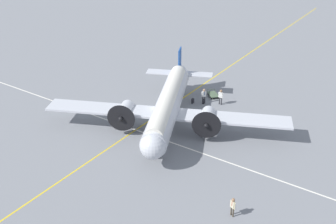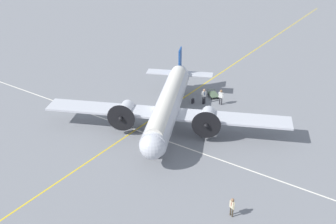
% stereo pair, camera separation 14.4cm
% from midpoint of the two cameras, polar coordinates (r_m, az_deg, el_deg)
% --- Properties ---
extents(ground_plane, '(300.00, 300.00, 0.00)m').
position_cam_midpoint_polar(ground_plane, '(44.35, 0.09, -1.82)').
color(ground_plane, slate).
extents(apron_line_eastwest, '(120.00, 0.16, 0.01)m').
position_cam_midpoint_polar(apron_line_eastwest, '(45.48, -2.24, -1.05)').
color(apron_line_eastwest, gold).
rests_on(apron_line_eastwest, ground_plane).
extents(apron_line_northsouth, '(0.16, 120.00, 0.01)m').
position_cam_midpoint_polar(apron_line_northsouth, '(42.46, -1.92, -3.28)').
color(apron_line_northsouth, silver).
rests_on(apron_line_northsouth, ground_plane).
extents(airliner_main, '(18.30, 23.58, 5.57)m').
position_cam_midpoint_polar(airliner_main, '(42.86, 0.01, 0.78)').
color(airliner_main, silver).
rests_on(airliner_main, ground_plane).
extents(crew_foreground, '(0.32, 0.52, 1.65)m').
position_cam_midpoint_polar(crew_foreground, '(32.55, 8.81, -12.39)').
color(crew_foreground, '#473D2D').
rests_on(crew_foreground, ground_plane).
extents(passenger_boarding, '(0.54, 0.38, 1.80)m').
position_cam_midpoint_polar(passenger_boarding, '(48.73, 5.00, 2.36)').
color(passenger_boarding, '#2D2D33').
rests_on(passenger_boarding, ground_plane).
extents(ramp_agent, '(0.30, 0.63, 1.86)m').
position_cam_midpoint_polar(ramp_agent, '(48.61, 7.27, 2.21)').
color(ramp_agent, '#2D2D33').
rests_on(ramp_agent, ground_plane).
extents(suitcase_near_door, '(0.37, 0.19, 0.63)m').
position_cam_midpoint_polar(suitcase_near_door, '(48.95, 3.47, 1.49)').
color(suitcase_near_door, '#232328').
rests_on(suitcase_near_door, ground_plane).
extents(suitcase_upright_spare, '(0.46, 0.16, 0.57)m').
position_cam_midpoint_polar(suitcase_upright_spare, '(49.01, 4.97, 1.43)').
color(suitcase_upright_spare, '#232328').
rests_on(suitcase_upright_spare, ground_plane).
extents(baggage_cart, '(1.95, 2.00, 0.56)m').
position_cam_midpoint_polar(baggage_cart, '(50.86, 6.24, 2.38)').
color(baggage_cart, '#4C6047').
rests_on(baggage_cart, ground_plane).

